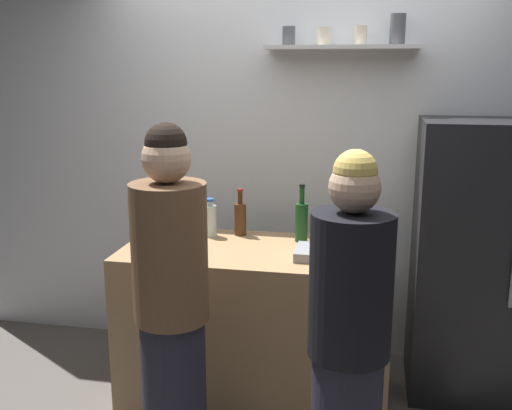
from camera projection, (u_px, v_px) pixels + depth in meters
name	position (u px, v px, depth m)	size (l,w,h in m)	color
back_wall_assembly	(301.00, 161.00, 3.90)	(4.80, 0.32, 2.60)	white
refrigerator	(469.00, 261.00, 3.44)	(0.63, 0.60, 1.63)	black
counter	(256.00, 326.00, 3.40)	(1.48, 0.71, 0.92)	#9E7A51
baking_pan	(328.00, 254.00, 3.13)	(0.34, 0.24, 0.05)	gray
utensil_holder	(167.00, 236.00, 3.33)	(0.10, 0.10, 0.22)	#B2B2B7
wine_bottle_green_glass	(301.00, 220.00, 3.41)	(0.07, 0.07, 0.34)	#19471E
wine_bottle_amber_glass	(240.00, 218.00, 3.54)	(0.07, 0.07, 0.28)	#472814
wine_bottle_pale_glass	(178.00, 216.00, 3.55)	(0.07, 0.07, 0.31)	#B2BFB2
wine_bottle_dark_glass	(366.00, 248.00, 2.95)	(0.07, 0.07, 0.29)	black
water_bottle_plastic	(210.00, 220.00, 3.52)	(0.08, 0.08, 0.23)	silver
person_brown_jacket	(172.00, 310.00, 2.69)	(0.34, 0.34, 1.68)	#262633
person_blonde	(349.00, 346.00, 2.45)	(0.34, 0.34, 1.61)	#262633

